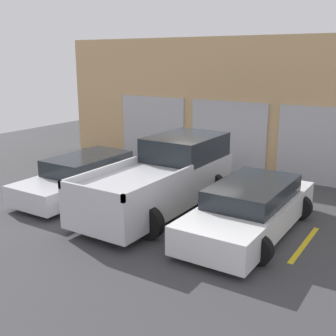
# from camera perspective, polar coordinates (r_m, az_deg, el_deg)

# --- Properties ---
(ground_plane) EXTENTS (28.00, 28.00, 0.00)m
(ground_plane) POSITION_cam_1_polar(r_m,az_deg,el_deg) (13.14, 3.29, -3.33)
(ground_plane) COLOR #3D3D3F
(shophouse_building) EXTENTS (15.28, 0.68, 4.79)m
(shophouse_building) POSITION_cam_1_polar(r_m,az_deg,el_deg) (15.54, 9.43, 8.21)
(shophouse_building) COLOR tan
(shophouse_building) RESTS_ON ground
(pickup_truck) EXTENTS (2.46, 5.32, 1.87)m
(pickup_truck) POSITION_cam_1_polar(r_m,az_deg,el_deg) (11.58, -0.53, -1.30)
(pickup_truck) COLOR silver
(pickup_truck) RESTS_ON ground
(sedan_white) EXTENTS (2.17, 4.78, 1.21)m
(sedan_white) POSITION_cam_1_polar(r_m,az_deg,el_deg) (10.28, 11.15, -5.41)
(sedan_white) COLOR white
(sedan_white) RESTS_ON ground
(sedan_side) EXTENTS (2.15, 4.64, 1.20)m
(sedan_side) POSITION_cam_1_polar(r_m,az_deg,el_deg) (13.05, -10.98, -1.07)
(sedan_side) COLOR silver
(sedan_side) RESTS_ON ground
(parking_stripe_far_left) EXTENTS (0.12, 2.20, 0.01)m
(parking_stripe_far_left) POSITION_cam_1_polar(r_m,az_deg,el_deg) (14.11, -14.88, -2.51)
(parking_stripe_far_left) COLOR gold
(parking_stripe_far_left) RESTS_ON ground
(parking_stripe_left) EXTENTS (0.12, 2.20, 0.01)m
(parking_stripe_left) POSITION_cam_1_polar(r_m,az_deg,el_deg) (12.36, -6.46, -4.57)
(parking_stripe_left) COLOR gold
(parking_stripe_left) RESTS_ON ground
(parking_stripe_centre) EXTENTS (0.12, 2.20, 0.01)m
(parking_stripe_centre) POSITION_cam_1_polar(r_m,az_deg,el_deg) (10.97, 4.46, -7.07)
(parking_stripe_centre) COLOR gold
(parking_stripe_centre) RESTS_ON ground
(parking_stripe_right) EXTENTS (0.12, 2.20, 0.01)m
(parking_stripe_right) POSITION_cam_1_polar(r_m,az_deg,el_deg) (10.11, 18.01, -9.77)
(parking_stripe_right) COLOR gold
(parking_stripe_right) RESTS_ON ground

